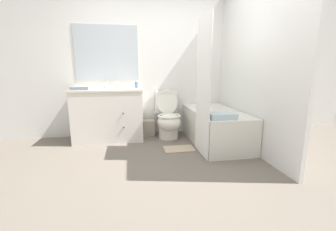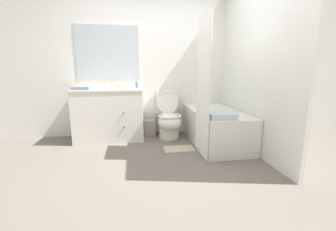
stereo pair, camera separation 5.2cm
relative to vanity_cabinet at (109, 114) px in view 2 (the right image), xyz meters
name	(u,v)px [view 2 (the right image)]	position (x,y,z in m)	size (l,w,h in m)	color
ground_plane	(166,172)	(0.76, -1.41, -0.44)	(14.00, 14.00, 0.00)	#6B6056
wall_back	(151,65)	(0.75, 0.31, 0.81)	(8.00, 0.06, 2.50)	silver
wall_right	(246,65)	(2.11, -0.56, 0.81)	(0.05, 2.69, 2.50)	silver
vanity_cabinet	(109,114)	(0.00, 0.00, 0.00)	(1.14, 0.60, 0.87)	silver
sink_faucet	(109,86)	(0.00, 0.18, 0.46)	(0.14, 0.12, 0.12)	silver
toilet	(169,118)	(1.01, -0.06, -0.10)	(0.40, 0.64, 0.83)	silver
bathtub	(215,127)	(1.71, -0.46, -0.17)	(0.73, 1.48, 0.53)	silver
shower_curtain	(203,88)	(1.34, -0.91, 0.49)	(0.01, 0.56, 1.86)	white
wastebasket	(150,128)	(0.68, 0.11, -0.30)	(0.20, 0.17, 0.29)	gray
tissue_box	(119,86)	(0.18, 0.09, 0.47)	(0.12, 0.12, 0.11)	beige
soap_dispenser	(137,85)	(0.48, 0.03, 0.48)	(0.05, 0.05, 0.14)	#4C7AB2
hand_towel_folded	(80,88)	(-0.40, -0.16, 0.45)	(0.26, 0.12, 0.05)	slate
bath_towel_folded	(222,116)	(1.57, -1.03, 0.13)	(0.36, 0.23, 0.08)	silver
bath_mat	(179,149)	(1.06, -0.69, -0.43)	(0.45, 0.29, 0.02)	tan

